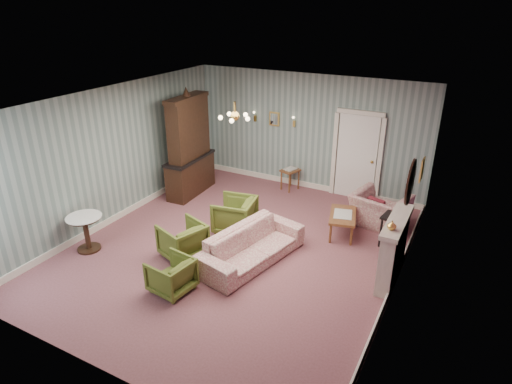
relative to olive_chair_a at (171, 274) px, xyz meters
The scene contains 27 objects.
floor 1.73m from the olive_chair_a, 80.11° to the left, with size 7.00×7.00×0.00m, color #824B52.
ceiling 3.08m from the olive_chair_a, 80.11° to the left, with size 7.00×7.00×0.00m, color white.
wall_back 5.30m from the olive_chair_a, 86.77° to the left, with size 6.00×6.00×0.00m, color slate.
wall_front 2.16m from the olive_chair_a, 80.90° to the right, with size 6.00×6.00×0.00m, color slate.
wall_left 3.38m from the olive_chair_a, 148.25° to the left, with size 7.00×7.00×0.00m, color slate.
wall_right 3.86m from the olive_chair_a, 26.98° to the left, with size 7.00×7.00×0.00m, color slate.
wall_right_floral 3.85m from the olive_chair_a, 27.08° to the left, with size 7.00×7.00×0.00m, color #A55274.
door 5.43m from the olive_chair_a, 72.78° to the left, with size 1.12×0.12×2.16m, color white, non-canonical shape.
olive_chair_a is the anchor object (origin of this frame).
olive_chair_b 1.07m from the olive_chair_a, 116.44° to the left, with size 0.74×0.69×0.76m, color #525E21.
olive_chair_c 2.28m from the olive_chair_a, 93.03° to the left, with size 0.79×0.74×0.81m, color #525E21.
sofa_chintz 1.62m from the olive_chair_a, 62.43° to the left, with size 2.20×0.64×0.86m, color #923B49.
wingback_chair 4.69m from the olive_chair_a, 57.82° to the left, with size 1.10×0.71×0.96m, color #923B49.
dresser 4.18m from the olive_chair_a, 121.08° to the left, with size 0.54×1.56×2.59m, color black, non-canonical shape.
fireplace 3.78m from the olive_chair_a, 33.37° to the left, with size 0.30×1.40×1.16m, color beige, non-canonical shape.
mantel_vase 3.67m from the olive_chair_a, 28.15° to the left, with size 0.15×0.15×0.15m, color gold.
oval_mirror 4.15m from the olive_chair_a, 32.55° to the left, with size 0.04×0.76×0.84m, color white, non-canonical shape.
framed_print 4.90m from the olive_chair_a, 46.40° to the left, with size 0.04×0.34×0.42m, color gold, non-canonical shape.
coffee_table 3.71m from the olive_chair_a, 58.76° to the left, with size 0.51×0.93×0.47m, color brown, non-canonical shape.
side_table_black 4.34m from the olive_chair_a, 47.26° to the left, with size 0.44×0.44×0.66m, color black, non-canonical shape.
pedestal_table 2.27m from the olive_chair_a, behind, with size 0.67×0.67×0.73m, color black, non-canonical shape.
nesting_table 4.83m from the olive_chair_a, 89.78° to the left, with size 0.35×0.45×0.59m, color brown, non-canonical shape.
gilt_mirror_back 5.35m from the olive_chair_a, 96.75° to the left, with size 0.28×0.06×0.36m, color gold, non-canonical shape.
sconce_left 5.42m from the olive_chair_a, 102.75° to the left, with size 0.16×0.12×0.30m, color gold, non-canonical shape.
sconce_right 5.30m from the olive_chair_a, 90.65° to the left, with size 0.16×0.12×0.30m, color gold, non-canonical shape.
chandelier 2.86m from the olive_chair_a, 80.11° to the left, with size 0.56×0.56×0.36m, color gold, non-canonical shape.
burgundy_cushion 4.53m from the olive_chair_a, 57.35° to the left, with size 0.38×0.10×0.38m, color maroon.
Camera 1 is at (3.79, -6.36, 4.51)m, focal length 30.59 mm.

